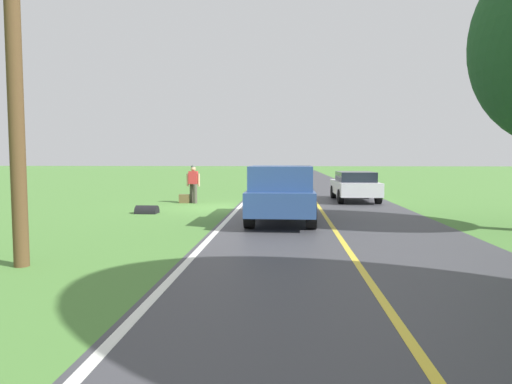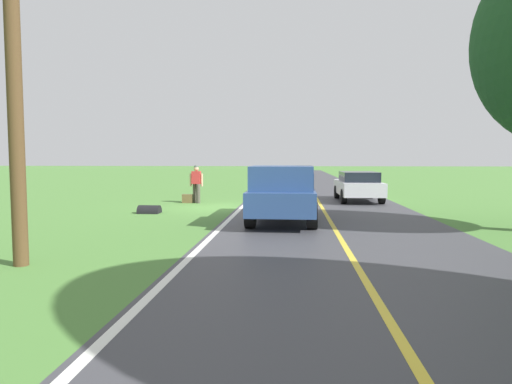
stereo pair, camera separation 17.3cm
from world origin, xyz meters
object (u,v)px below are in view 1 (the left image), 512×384
object	(u,v)px
pickup_truck_passing	(281,192)
sedan_near_oncoming	(355,185)
utility_pole_roadside	(13,44)
suitcase_carried	(184,199)
hitchhiker_walking	(193,182)

from	to	relation	value
pickup_truck_passing	sedan_near_oncoming	distance (m)	8.27
pickup_truck_passing	utility_pole_roadside	bearing A→B (deg)	52.83
suitcase_carried	pickup_truck_passing	distance (m)	7.49
hitchhiker_walking	sedan_near_oncoming	bearing A→B (deg)	-168.58
pickup_truck_passing	sedan_near_oncoming	bearing A→B (deg)	-114.63
hitchhiker_walking	sedan_near_oncoming	world-z (taller)	hitchhiker_walking
hitchhiker_walking	utility_pole_roadside	size ratio (longest dim) A/B	0.21
sedan_near_oncoming	utility_pole_roadside	distance (m)	16.58
hitchhiker_walking	suitcase_carried	world-z (taller)	hitchhiker_walking
pickup_truck_passing	suitcase_carried	bearing A→B (deg)	-52.78
suitcase_carried	utility_pole_roadside	xyz separation A→B (m)	(0.36, 12.36, 3.94)
pickup_truck_passing	sedan_near_oncoming	xyz separation A→B (m)	(-3.45, -7.52, -0.21)
suitcase_carried	sedan_near_oncoming	distance (m)	8.13
hitchhiker_walking	pickup_truck_passing	xyz separation A→B (m)	(-4.08, 6.00, -0.01)
suitcase_carried	utility_pole_roadside	distance (m)	12.98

